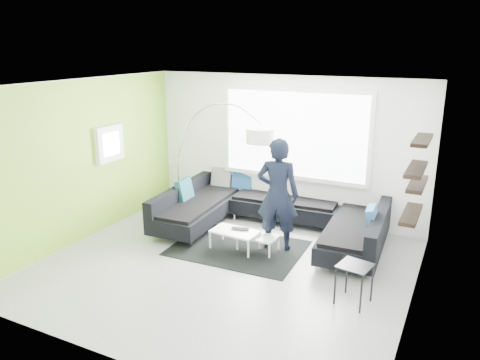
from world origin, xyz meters
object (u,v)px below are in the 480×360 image
at_px(person, 278,195).
at_px(laptop, 240,230).
at_px(sectional_sofa, 273,215).
at_px(coffee_table, 246,241).
at_px(side_table, 354,284).
at_px(arc_lamp, 177,159).

height_order(person, laptop, person).
bearing_deg(laptop, sectional_sofa, 61.58).
distance_m(coffee_table, side_table, 2.19).
xyz_separation_m(arc_lamp, side_table, (3.96, -1.77, -0.90)).
bearing_deg(laptop, coffee_table, -8.18).
bearing_deg(sectional_sofa, laptop, -110.55).
bearing_deg(person, laptop, 17.15).
relative_size(coffee_table, person, 0.53).
bearing_deg(arc_lamp, laptop, -15.77).
relative_size(side_table, laptop, 1.67).
distance_m(sectional_sofa, arc_lamp, 2.24).
bearing_deg(coffee_table, side_table, -19.72).
distance_m(sectional_sofa, person, 0.84).
bearing_deg(side_table, person, 143.53).
height_order(sectional_sofa, laptop, sectional_sofa).
xyz_separation_m(coffee_table, laptop, (-0.12, -0.01, 0.18)).
relative_size(side_table, person, 0.29).
relative_size(coffee_table, arc_lamp, 0.43).
distance_m(coffee_table, laptop, 0.22).
relative_size(coffee_table, side_table, 1.82).
xyz_separation_m(sectional_sofa, person, (0.29, -0.53, 0.58)).
distance_m(sectional_sofa, coffee_table, 0.87).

